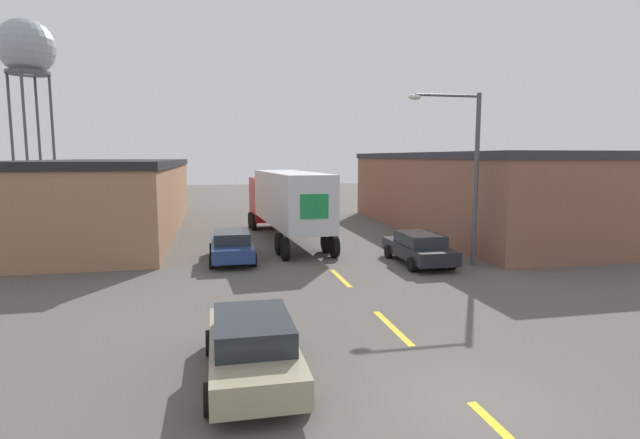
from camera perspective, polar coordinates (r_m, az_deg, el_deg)
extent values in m
plane|color=#56514C|center=(10.79, 17.26, -19.66)|extent=(160.00, 160.00, 0.00)
cube|color=gold|center=(14.64, 8.26, -12.08)|extent=(0.20, 2.95, 0.01)
cube|color=gold|center=(20.08, 2.36, -6.69)|extent=(0.20, 2.95, 0.01)
cube|color=#9E7051|center=(35.05, -22.77, 2.18)|extent=(8.34, 24.56, 4.21)
cube|color=#232326|center=(34.94, -22.95, 5.95)|extent=(8.54, 24.76, 0.40)
cube|color=brown|center=(34.46, 17.07, 2.74)|extent=(9.24, 22.43, 4.69)
cube|color=#333338|center=(34.37, 17.23, 6.97)|extent=(9.44, 22.63, 0.40)
cube|color=#B21919|center=(33.98, -5.84, 2.34)|extent=(2.49, 3.04, 2.88)
cube|color=silver|center=(27.39, -3.39, 2.48)|extent=(3.09, 10.03, 2.82)
cube|color=#198442|center=(22.59, -0.64, 1.50)|extent=(1.33, 0.12, 1.13)
cylinder|color=black|center=(34.71, -3.95, 0.07)|extent=(0.35, 1.09, 1.07)
cylinder|color=black|center=(34.29, -7.90, -0.06)|extent=(0.35, 1.09, 1.07)
cylinder|color=black|center=(33.59, -3.54, -0.16)|extent=(0.35, 1.09, 1.07)
cylinder|color=black|center=(33.16, -7.62, -0.31)|extent=(0.35, 1.09, 1.07)
cylinder|color=black|center=(25.31, 0.68, -2.56)|extent=(0.35, 1.09, 1.07)
cylinder|color=black|center=(24.74, -4.70, -2.81)|extent=(0.35, 1.09, 1.07)
cylinder|color=black|center=(23.99, 1.63, -3.10)|extent=(0.35, 1.09, 1.07)
cylinder|color=black|center=(23.39, -4.02, -3.38)|extent=(0.35, 1.09, 1.07)
cube|color=tan|center=(11.35, -7.73, -14.63)|extent=(1.82, 4.69, 0.60)
cube|color=#23282D|center=(11.03, -7.73, -12.21)|extent=(1.61, 2.44, 0.52)
cylinder|color=black|center=(12.90, -4.06, -13.27)|extent=(0.22, 0.62, 0.62)
cylinder|color=black|center=(12.80, -12.41, -13.60)|extent=(0.22, 0.62, 0.62)
cylinder|color=black|center=(10.25, -1.68, -18.87)|extent=(0.22, 0.62, 0.62)
cylinder|color=black|center=(10.12, -12.51, -19.41)|extent=(0.22, 0.62, 0.62)
cube|color=black|center=(23.04, 11.19, -3.49)|extent=(1.82, 4.69, 0.60)
cube|color=#23282D|center=(22.81, 11.36, -2.18)|extent=(1.61, 2.44, 0.52)
cylinder|color=black|center=(24.76, 11.79, -3.46)|extent=(0.22, 0.62, 0.62)
cylinder|color=black|center=(24.09, 7.81, -3.67)|extent=(0.22, 0.62, 0.62)
cylinder|color=black|center=(22.18, 14.83, -4.78)|extent=(0.22, 0.62, 0.62)
cylinder|color=black|center=(21.43, 10.45, -5.08)|extent=(0.22, 0.62, 0.62)
cube|color=navy|center=(23.54, -10.06, -3.23)|extent=(1.82, 4.69, 0.60)
cube|color=#23282D|center=(23.31, -10.08, -1.95)|extent=(1.61, 2.44, 0.52)
cylinder|color=black|center=(25.07, -8.08, -3.25)|extent=(0.22, 0.62, 0.62)
cylinder|color=black|center=(25.02, -12.26, -3.37)|extent=(0.22, 0.62, 0.62)
cylinder|color=black|center=(22.22, -7.56, -4.58)|extent=(0.22, 0.62, 0.62)
cylinder|color=black|center=(22.16, -12.28, -4.72)|extent=(0.22, 0.62, 0.62)
cylinder|color=#47474C|center=(60.58, -28.20, 8.23)|extent=(0.28, 0.28, 13.64)
cylinder|color=#47474C|center=(63.05, -29.45, 8.08)|extent=(0.28, 0.28, 13.64)
cylinder|color=#47474C|center=(61.78, -31.77, 7.97)|extent=(0.28, 0.28, 13.64)
cylinder|color=#47474C|center=(59.26, -30.60, 8.12)|extent=(0.28, 0.28, 13.64)
cylinder|color=#4C4C51|center=(61.73, -30.40, 14.24)|extent=(4.26, 4.26, 0.30)
sphere|color=#939EA8|center=(62.15, -30.56, 16.63)|extent=(5.68, 5.68, 5.68)
cylinder|color=#4C4C51|center=(22.97, 17.40, 4.25)|extent=(0.20, 0.20, 7.54)
cylinder|color=#4C4C51|center=(22.41, 14.37, 13.56)|extent=(2.95, 0.11, 0.11)
ellipsoid|color=silver|center=(21.79, 10.78, 13.58)|extent=(0.56, 0.32, 0.22)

